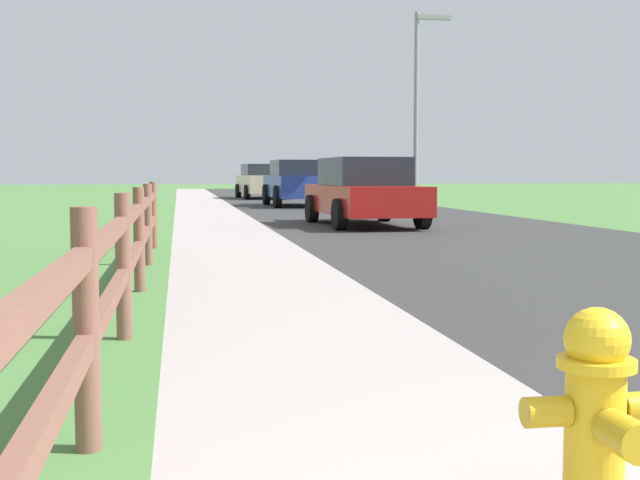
% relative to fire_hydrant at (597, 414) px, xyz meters
% --- Properties ---
extents(ground_plane, '(120.00, 120.00, 0.00)m').
position_rel_fire_hydrant_xyz_m(ground_plane, '(0.52, 23.21, -0.38)').
color(ground_plane, '#4A7A3C').
extents(road_asphalt, '(7.00, 66.00, 0.01)m').
position_rel_fire_hydrant_xyz_m(road_asphalt, '(4.02, 25.21, -0.37)').
color(road_asphalt, '#323232').
rests_on(road_asphalt, ground).
extents(curb_concrete, '(6.00, 66.00, 0.01)m').
position_rel_fire_hydrant_xyz_m(curb_concrete, '(-2.48, 25.21, -0.37)').
color(curb_concrete, '#A69B96').
rests_on(curb_concrete, ground).
extents(grass_verge, '(5.00, 66.00, 0.00)m').
position_rel_fire_hydrant_xyz_m(grass_verge, '(-3.98, 25.21, -0.37)').
color(grass_verge, '#4A7A3C').
rests_on(grass_verge, ground).
extents(fire_hydrant, '(0.50, 0.42, 0.73)m').
position_rel_fire_hydrant_xyz_m(fire_hydrant, '(0.00, 0.00, 0.00)').
color(fire_hydrant, yellow).
rests_on(fire_hydrant, ground).
extents(rail_fence, '(0.11, 11.95, 1.04)m').
position_rel_fire_hydrant_xyz_m(rail_fence, '(-1.75, 4.58, 0.23)').
color(rail_fence, brown).
rests_on(rail_fence, ground).
extents(parked_suv_red, '(2.16, 4.56, 1.51)m').
position_rel_fire_hydrant_xyz_m(parked_suv_red, '(2.71, 15.47, 0.38)').
color(parked_suv_red, maroon).
rests_on(parked_suv_red, ground).
extents(parked_car_blue, '(2.08, 4.52, 1.62)m').
position_rel_fire_hydrant_xyz_m(parked_car_blue, '(2.74, 26.36, 0.45)').
color(parked_car_blue, navy).
rests_on(parked_car_blue, ground).
extents(parked_car_beige, '(2.33, 4.94, 1.57)m').
position_rel_fire_hydrant_xyz_m(parked_car_beige, '(2.46, 35.31, 0.41)').
color(parked_car_beige, '#C6B793').
rests_on(parked_car_beige, ground).
extents(street_lamp, '(1.17, 0.20, 6.17)m').
position_rel_fire_hydrant_xyz_m(street_lamp, '(6.15, 22.81, 3.31)').
color(street_lamp, gray).
rests_on(street_lamp, ground).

